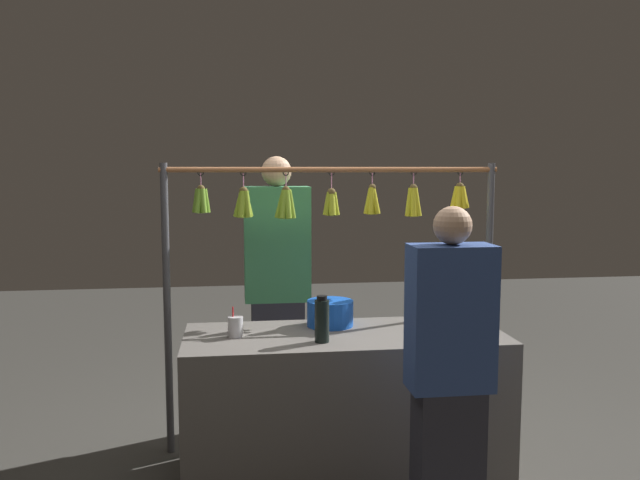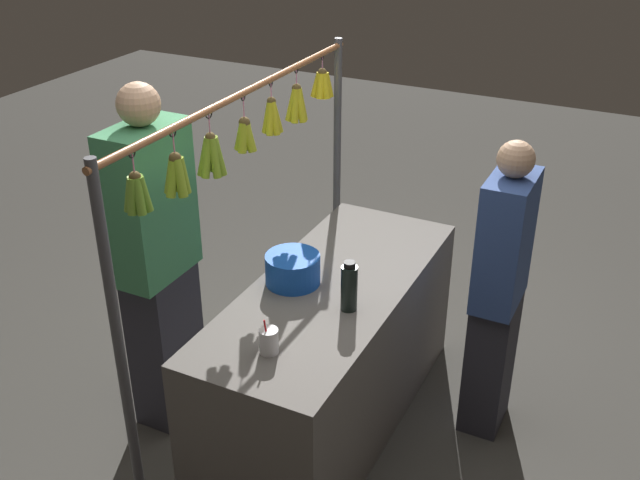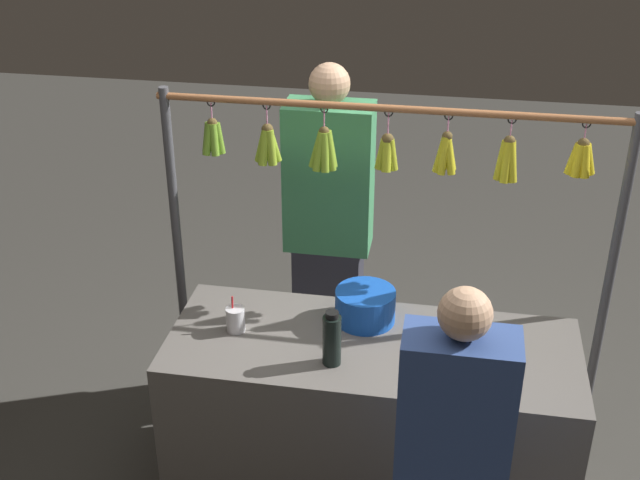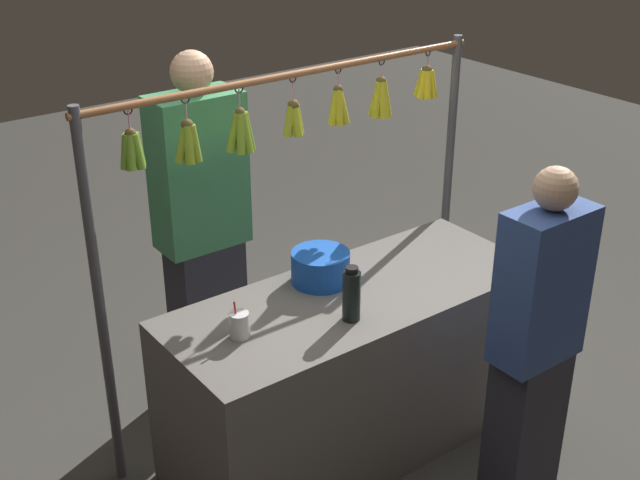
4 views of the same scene
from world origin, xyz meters
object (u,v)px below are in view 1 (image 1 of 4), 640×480
Objects in this scene: drink_cup at (235,327)px; customer_person at (449,382)px; water_bottle at (322,320)px; blue_bucket at (330,313)px; vendor_person at (277,295)px.

customer_person reaches higher than drink_cup.
water_bottle is at bearing 160.26° from drink_cup.
customer_person is (-0.40, 0.90, -0.12)m from blue_bucket.
vendor_person is at bearing -79.79° from water_bottle.
customer_person is at bearing 113.95° from blue_bucket.
customer_person is (-0.66, 1.50, -0.12)m from vendor_person.
water_bottle reaches higher than drink_cup.
customer_person is at bearing 142.33° from drink_cup.
vendor_person reaches higher than customer_person.
vendor_person is at bearing -66.39° from blue_bucket.
blue_bucket is 0.57m from drink_cup.
blue_bucket is 0.15× the size of vendor_person.
blue_bucket is at bearing -105.47° from water_bottle.
water_bottle is 0.35m from blue_bucket.
drink_cup is 0.09× the size of vendor_person.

